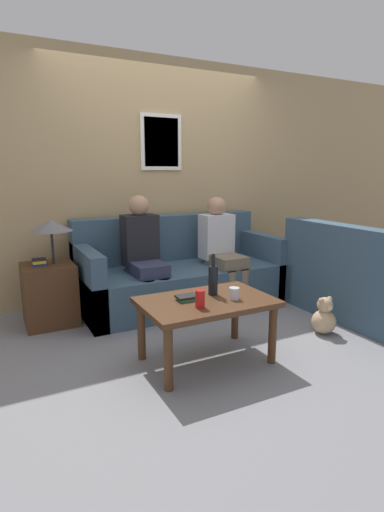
% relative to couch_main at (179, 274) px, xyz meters
% --- Properties ---
extents(ground_plane, '(16.00, 16.00, 0.00)m').
position_rel_couch_main_xyz_m(ground_plane, '(0.00, -0.57, -0.31)').
color(ground_plane, gray).
extents(wall_back, '(9.00, 0.08, 2.60)m').
position_rel_couch_main_xyz_m(wall_back, '(0.00, 0.49, 1.00)').
color(wall_back, tan).
rests_on(wall_back, ground_plane).
extents(couch_main, '(2.12, 0.94, 0.91)m').
position_rel_couch_main_xyz_m(couch_main, '(0.00, 0.00, 0.00)').
color(couch_main, '#385166').
rests_on(couch_main, ground_plane).
extents(couch_side, '(0.94, 1.66, 0.91)m').
position_rel_couch_main_xyz_m(couch_side, '(1.42, -1.32, 0.00)').
color(couch_side, '#385166').
rests_on(couch_side, ground_plane).
extents(coffee_table, '(0.95, 0.62, 0.48)m').
position_rel_couch_main_xyz_m(coffee_table, '(-0.42, -1.34, 0.10)').
color(coffee_table, '#4C2D19').
rests_on(coffee_table, ground_plane).
extents(side_table_with_lamp, '(0.47, 0.45, 0.97)m').
position_rel_couch_main_xyz_m(side_table_with_lamp, '(-1.33, -0.03, 0.05)').
color(side_table_with_lamp, '#4C2D19').
rests_on(side_table_with_lamp, ground_plane).
extents(wine_bottle, '(0.07, 0.07, 0.31)m').
position_rel_couch_main_xyz_m(wine_bottle, '(-0.31, -1.25, 0.29)').
color(wine_bottle, black).
rests_on(wine_bottle, coffee_table).
extents(drinking_glass, '(0.08, 0.08, 0.09)m').
position_rel_couch_main_xyz_m(drinking_glass, '(-0.23, -1.42, 0.22)').
color(drinking_glass, silver).
rests_on(drinking_glass, coffee_table).
extents(book_stack, '(0.16, 0.13, 0.03)m').
position_rel_couch_main_xyz_m(book_stack, '(-0.55, -1.29, 0.19)').
color(book_stack, '#237547').
rests_on(book_stack, coffee_table).
extents(soda_can, '(0.07, 0.07, 0.12)m').
position_rel_couch_main_xyz_m(soda_can, '(-0.54, -1.47, 0.23)').
color(soda_can, red).
rests_on(soda_can, coffee_table).
extents(person_left, '(0.34, 0.58, 1.16)m').
position_rel_couch_main_xyz_m(person_left, '(-0.45, -0.14, 0.32)').
color(person_left, '#2D334C').
rests_on(person_left, ground_plane).
extents(person_right, '(0.34, 0.59, 1.12)m').
position_rel_couch_main_xyz_m(person_right, '(0.41, -0.19, 0.30)').
color(person_right, '#756651').
rests_on(person_right, ground_plane).
extents(teddy_bear, '(0.21, 0.21, 0.33)m').
position_rel_couch_main_xyz_m(teddy_bear, '(0.75, -1.36, -0.16)').
color(teddy_bear, tan).
rests_on(teddy_bear, ground_plane).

